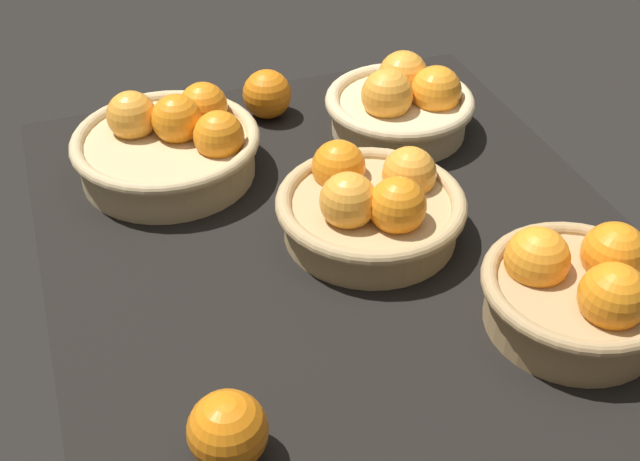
{
  "coord_description": "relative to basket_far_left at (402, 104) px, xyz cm",
  "views": [
    {
      "loc": [
        75.13,
        -29.39,
        67.71
      ],
      "look_at": [
        2.18,
        -3.67,
        7.0
      ],
      "focal_mm": 46.66,
      "sensor_mm": 36.0,
      "label": 1
    }
  ],
  "objects": [
    {
      "name": "market_tray",
      "position": [
        21.74,
        -17.47,
        -5.83
      ],
      "size": [
        84.0,
        72.0,
        3.0
      ],
      "primitive_type": "cube",
      "color": "black",
      "rests_on": "ground"
    },
    {
      "name": "basket_far_left",
      "position": [
        0.0,
        0.0,
        0.0
      ],
      "size": [
        21.83,
        21.83,
        10.74
      ],
      "color": "#D3BC8C",
      "rests_on": "market_tray"
    },
    {
      "name": "basket_near_left",
      "position": [
        -0.23,
        -34.12,
        0.05
      ],
      "size": [
        25.47,
        25.47,
        11.18
      ],
      "color": "tan",
      "rests_on": "market_tray"
    },
    {
      "name": "basket_center",
      "position": [
        21.63,
        -13.59,
        -0.17
      ],
      "size": [
        23.55,
        23.55,
        10.62
      ],
      "color": "tan",
      "rests_on": "market_tray"
    },
    {
      "name": "basket_far_right",
      "position": [
        43.76,
        1.37,
        0.26
      ],
      "size": [
        20.94,
        20.94,
        11.07
      ],
      "color": "tan",
      "rests_on": "market_tray"
    },
    {
      "name": "loose_orange_front_gap",
      "position": [
        48.69,
        -38.78,
        -0.54
      ],
      "size": [
        7.58,
        7.58,
        7.58
      ],
      "primitive_type": "sphere",
      "color": "orange",
      "rests_on": "market_tray"
    },
    {
      "name": "loose_orange_back_gap",
      "position": [
        -10.49,
        -17.43,
        -0.63
      ],
      "size": [
        7.4,
        7.4,
        7.4
      ],
      "primitive_type": "sphere",
      "color": "orange",
      "rests_on": "market_tray"
    }
  ]
}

